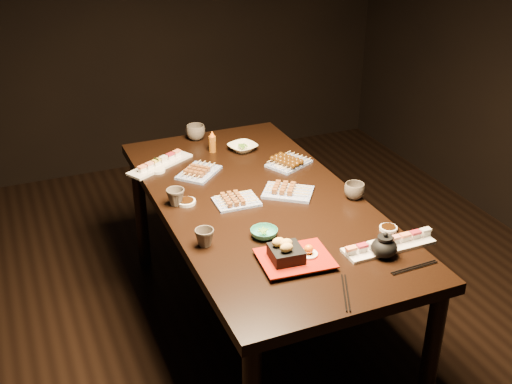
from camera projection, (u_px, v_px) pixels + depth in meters
The scene contains 23 objects.
ground at pixel (266, 367), 3.06m from camera, with size 5.00×5.00×0.00m, color black.
dining_table at pixel (260, 268), 3.13m from camera, with size 0.90×1.80×0.75m, color black.
sushi_platter_near at pixel (389, 242), 2.59m from camera, with size 0.39×0.11×0.05m, color white, non-canonical shape.
sushi_platter_far at pixel (160, 162), 3.29m from camera, with size 0.38×0.10×0.05m, color white, non-canonical shape.
yakitori_plate_center at pixel (236, 198), 2.93m from camera, with size 0.20×0.15×0.05m, color #828EB6, non-canonical shape.
yakitori_plate_right at pixel (288, 188), 3.01m from camera, with size 0.23×0.16×0.06m, color #828EB6, non-canonical shape.
yakitori_plate_left at pixel (199, 169), 3.20m from camera, with size 0.22×0.16×0.06m, color #828EB6, non-canonical shape.
tsukune_plate at pixel (289, 160), 3.30m from camera, with size 0.21×0.15×0.05m, color #828EB6, non-canonical shape.
edamame_bowl_green at pixel (264, 233), 2.66m from camera, with size 0.11×0.11×0.04m, color teal.
edamame_bowl_cream at pixel (243, 147), 3.47m from camera, with size 0.15×0.15×0.04m, color #F9F4CC.
tempura_tray at pixel (295, 251), 2.48m from camera, with size 0.28×0.22×0.10m, color black, non-canonical shape.
teacup_near_left at pixel (205, 238), 2.60m from camera, with size 0.08×0.08×0.07m, color #4B4239.
teacup_mid_right at pixel (354, 191), 2.96m from camera, with size 0.10×0.10×0.08m, color #4B4239.
teacup_far_left at pixel (176, 197), 2.91m from camera, with size 0.08×0.08×0.08m, color #4B4239.
teacup_far_right at pixel (196, 132), 3.59m from camera, with size 0.11×0.11×0.08m, color #4B4239.
teapot at pixel (384, 245), 2.52m from camera, with size 0.12×0.12×0.10m, color black, non-canonical shape.
condiment_bottle at pixel (212, 141), 3.43m from camera, with size 0.04×0.04×0.12m, color brown.
sauce_dish_west at pixel (186, 202), 2.93m from camera, with size 0.09×0.09×0.02m, color white.
sauce_dish_east at pixel (282, 166), 3.27m from camera, with size 0.08×0.08×0.01m, color white.
sauce_dish_se at pixel (388, 228), 2.72m from camera, with size 0.08×0.08×0.01m, color white.
sauce_dish_nw at pixel (158, 170), 3.23m from camera, with size 0.07×0.07×0.01m, color white.
chopsticks_near at pixel (346, 293), 2.32m from camera, with size 0.22×0.02×0.01m, color black, non-canonical shape.
chopsticks_se at pixel (414, 267), 2.46m from camera, with size 0.21×0.02×0.01m, color black, non-canonical shape.
Camera 1 is at (-0.95, -2.13, 2.14)m, focal length 45.00 mm.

